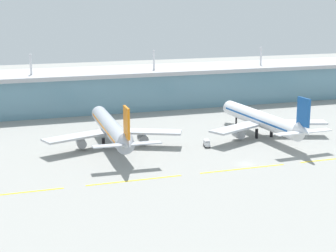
{
  "coord_description": "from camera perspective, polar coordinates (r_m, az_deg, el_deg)",
  "views": [
    {
      "loc": [
        -74.81,
        -145.35,
        49.7
      ],
      "look_at": [
        -15.79,
        28.84,
        7.0
      ],
      "focal_mm": 57.83,
      "sensor_mm": 36.0,
      "label": 1
    }
  ],
  "objects": [
    {
      "name": "taxiway_stripe_centre",
      "position": [
        165.86,
        7.91,
        -4.49
      ],
      "size": [
        28.0,
        0.7,
        0.04
      ],
      "primitive_type": "cube",
      "color": "yellow",
      "rests_on": "ground"
    },
    {
      "name": "terminal_building",
      "position": [
        261.22,
        -1.85,
        4.17
      ],
      "size": [
        288.0,
        34.0,
        27.22
      ],
      "color": "#6693A8",
      "rests_on": "ground"
    },
    {
      "name": "airliner_far_middle",
      "position": [
        204.07,
        9.92,
        0.63
      ],
      "size": [
        48.72,
        59.07,
        18.9
      ],
      "color": "white",
      "rests_on": "ground"
    },
    {
      "name": "taxiway_stripe_west",
      "position": [
        149.56,
        -16.29,
        -6.88
      ],
      "size": [
        28.0,
        0.7,
        0.04
      ],
      "primitive_type": "cube",
      "color": "yellow",
      "rests_on": "ground"
    },
    {
      "name": "ground_plane",
      "position": [
        170.86,
        8.17,
        -3.98
      ],
      "size": [
        600.0,
        600.0,
        0.0
      ],
      "primitive_type": "plane",
      "color": "gray"
    },
    {
      "name": "airliner_near_middle",
      "position": [
        188.55,
        -5.98,
        -0.26
      ],
      "size": [
        48.76,
        61.17,
        18.9
      ],
      "color": "#ADB2BC",
      "rests_on": "ground"
    },
    {
      "name": "baggage_cart",
      "position": [
        188.66,
        4.11,
        -1.84
      ],
      "size": [
        2.59,
        3.88,
        2.48
      ],
      "color": "silver",
      "rests_on": "ground"
    },
    {
      "name": "taxiway_stripe_mid_west",
      "position": [
        154.22,
        -3.53,
        -5.75
      ],
      "size": [
        28.0,
        0.7,
        0.04
      ],
      "primitive_type": "cube",
      "color": "yellow",
      "rests_on": "ground"
    }
  ]
}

